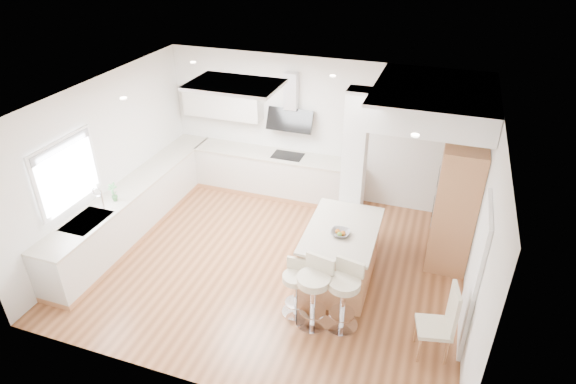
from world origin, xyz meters
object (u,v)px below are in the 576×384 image
at_px(bar_stool_b, 314,290).
at_px(bar_stool_c, 344,293).
at_px(peninsula, 341,254).
at_px(bar_stool_a, 296,285).
at_px(dining_chair, 443,320).

height_order(bar_stool_b, bar_stool_c, bar_stool_b).
height_order(peninsula, bar_stool_a, peninsula).
height_order(peninsula, bar_stool_c, bar_stool_c).
relative_size(peninsula, bar_stool_c, 1.53).
xyz_separation_m(peninsula, dining_chair, (1.57, -1.04, 0.10)).
distance_m(bar_stool_b, bar_stool_c, 0.41).
height_order(peninsula, bar_stool_b, bar_stool_b).
bearing_deg(bar_stool_c, peninsula, 117.75).
bearing_deg(bar_stool_b, bar_stool_a, 170.40).
bearing_deg(bar_stool_a, peninsula, 63.94).
height_order(bar_stool_b, dining_chair, dining_chair).
relative_size(bar_stool_b, bar_stool_c, 1.03).
bearing_deg(bar_stool_b, peninsula, 95.13).
xyz_separation_m(bar_stool_a, dining_chair, (1.99, -0.12, 0.09)).
xyz_separation_m(bar_stool_a, bar_stool_c, (0.69, -0.03, 0.09)).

